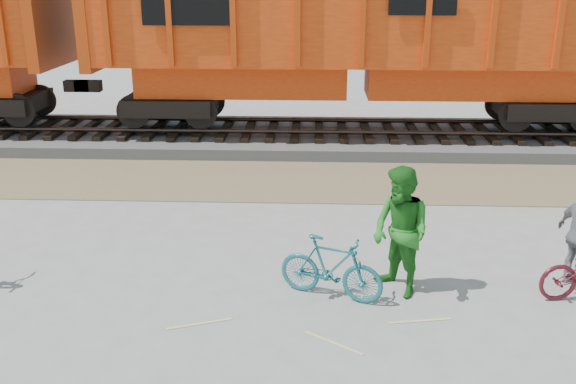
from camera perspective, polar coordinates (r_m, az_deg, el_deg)
name	(u,v)px	position (r m, az deg, el deg)	size (l,w,h in m)	color
ground	(277,297)	(9.54, -1.00, -9.33)	(120.00, 120.00, 0.00)	#9E9E99
gravel_strip	(291,181)	(14.61, 0.25, 1.01)	(120.00, 3.00, 0.02)	#877854
ballast_bed	(296,137)	(17.93, 0.67, 4.90)	(120.00, 4.00, 0.30)	slate
track	(296,126)	(17.86, 0.68, 5.91)	(120.00, 2.60, 0.24)	black
hopper_car_center	(358,32)	(17.48, 6.22, 13.93)	(14.00, 3.13, 4.65)	black
bicycle_teal	(331,268)	(9.36, 3.84, -6.74)	(0.44, 1.57, 0.94)	#1E6B74
person_man	(401,232)	(9.42, 9.99, -3.53)	(0.94, 0.73, 1.93)	#227520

